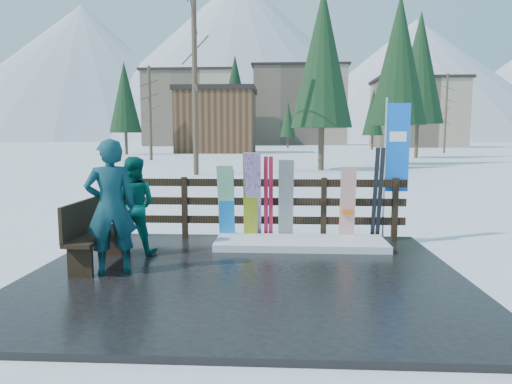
# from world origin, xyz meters

# --- Properties ---
(ground) EXTENTS (700.00, 700.00, 0.00)m
(ground) POSITION_xyz_m (0.00, 0.00, 0.00)
(ground) COLOR white
(ground) RESTS_ON ground
(deck) EXTENTS (6.00, 5.00, 0.08)m
(deck) POSITION_xyz_m (0.00, 0.00, 0.04)
(deck) COLOR black
(deck) RESTS_ON ground
(fence) EXTENTS (5.60, 0.10, 1.15)m
(fence) POSITION_xyz_m (0.00, 2.20, 0.74)
(fence) COLOR black
(fence) RESTS_ON deck
(snow_patch) EXTENTS (2.94, 1.00, 0.12)m
(snow_patch) POSITION_xyz_m (0.85, 1.60, 0.14)
(snow_patch) COLOR white
(snow_patch) RESTS_ON deck
(bench) EXTENTS (0.41, 1.50, 0.97)m
(bench) POSITION_xyz_m (-2.28, 0.28, 0.60)
(bench) COLOR black
(bench) RESTS_ON deck
(snowboard_0) EXTENTS (0.28, 0.21, 1.31)m
(snowboard_0) POSITION_xyz_m (-0.48, 1.98, 0.74)
(snowboard_0) COLOR blue
(snowboard_0) RESTS_ON deck
(snowboard_1) EXTENTS (0.29, 0.41, 1.40)m
(snowboard_1) POSITION_xyz_m (-0.49, 1.98, 0.78)
(snowboard_1) COLOR white
(snowboard_1) RESTS_ON deck
(snowboard_2) EXTENTS (0.25, 0.21, 1.62)m
(snowboard_2) POSITION_xyz_m (-0.05, 1.98, 0.89)
(snowboard_2) COLOR #F8FF18
(snowboard_2) RESTS_ON deck
(snowboard_3) EXTENTS (0.29, 0.48, 1.62)m
(snowboard_3) POSITION_xyz_m (0.00, 1.98, 0.89)
(snowboard_3) COLOR white
(snowboard_3) RESTS_ON deck
(snowboard_4) EXTENTS (0.27, 0.39, 1.50)m
(snowboard_4) POSITION_xyz_m (0.60, 1.98, 0.83)
(snowboard_4) COLOR black
(snowboard_4) RESTS_ON deck
(snowboard_5) EXTENTS (0.27, 0.20, 1.37)m
(snowboard_5) POSITION_xyz_m (1.70, 1.98, 0.77)
(snowboard_5) COLOR white
(snowboard_5) RESTS_ON deck
(ski_pair_a) EXTENTS (0.16, 0.25, 1.55)m
(ski_pair_a) POSITION_xyz_m (0.28, 2.05, 0.86)
(ski_pair_a) COLOR #B71632
(ski_pair_a) RESTS_ON deck
(ski_pair_b) EXTENTS (0.17, 0.31, 1.71)m
(ski_pair_b) POSITION_xyz_m (2.25, 2.05, 0.93)
(ski_pair_b) COLOR black
(ski_pair_b) RESTS_ON deck
(rental_flag) EXTENTS (0.45, 0.04, 2.60)m
(rental_flag) POSITION_xyz_m (2.57, 2.25, 1.69)
(rental_flag) COLOR silver
(rental_flag) RESTS_ON deck
(person_front) EXTENTS (0.80, 0.69, 1.86)m
(person_front) POSITION_xyz_m (-1.84, -0.11, 1.01)
(person_front) COLOR #155650
(person_front) RESTS_ON deck
(person_back) EXTENTS (0.78, 0.62, 1.58)m
(person_back) POSITION_xyz_m (-1.88, 0.97, 0.87)
(person_back) COLOR #055548
(person_back) RESTS_ON deck
(resort_buildings) EXTENTS (73.00, 87.60, 22.60)m
(resort_buildings) POSITION_xyz_m (1.03, 115.41, 9.81)
(resort_buildings) COLOR tan
(resort_buildings) RESTS_ON ground
(trees) EXTENTS (42.03, 68.70, 13.48)m
(trees) POSITION_xyz_m (3.33, 47.26, 5.88)
(trees) COLOR #382B1E
(trees) RESTS_ON ground
(mountains) EXTENTS (520.00, 260.00, 120.00)m
(mountains) POSITION_xyz_m (-10.50, 328.41, 50.20)
(mountains) COLOR white
(mountains) RESTS_ON ground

